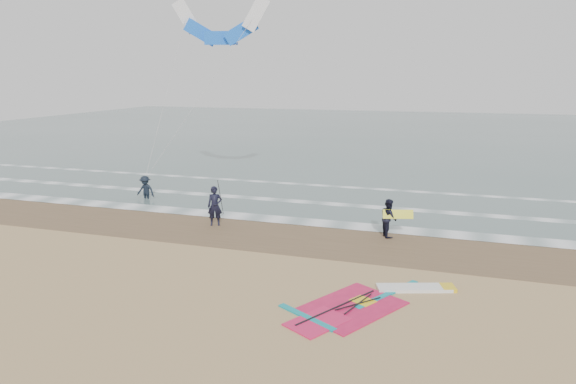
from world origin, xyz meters
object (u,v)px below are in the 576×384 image
(windsurf_rig, at_px, (370,302))
(person_walking, at_px, (389,218))
(person_wading, at_px, (145,185))
(surf_kite, at_px, (220,27))
(person_standing, at_px, (215,206))

(windsurf_rig, bearing_deg, person_walking, 92.20)
(person_wading, relative_size, surf_kite, 0.17)
(person_wading, xyz_separation_m, surf_kite, (3.50, 3.14, 8.72))
(windsurf_rig, xyz_separation_m, person_standing, (-8.22, 6.28, 0.90))
(person_standing, height_order, surf_kite, surf_kite)
(windsurf_rig, xyz_separation_m, person_walking, (-0.27, 6.98, 0.81))
(windsurf_rig, distance_m, person_standing, 10.38)
(person_standing, relative_size, person_walking, 1.11)
(person_wading, bearing_deg, windsurf_rig, -31.64)
(surf_kite, bearing_deg, person_wading, -138.07)
(person_wading, bearing_deg, person_walking, -8.61)
(windsurf_rig, height_order, surf_kite, surf_kite)
(person_standing, relative_size, person_wading, 1.10)
(person_walking, bearing_deg, person_standing, 70.70)
(person_standing, distance_m, person_wading, 7.03)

